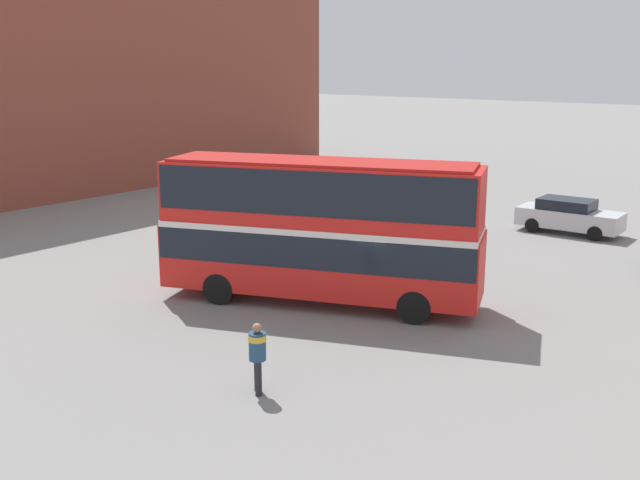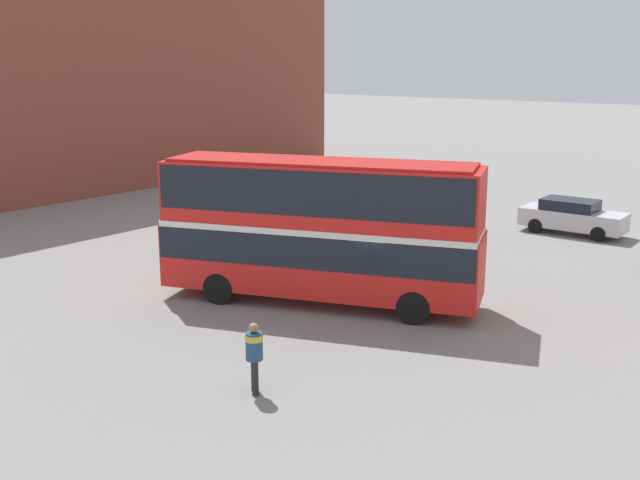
{
  "view_description": "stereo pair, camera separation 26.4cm",
  "coord_description": "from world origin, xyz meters",
  "px_view_note": "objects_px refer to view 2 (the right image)",
  "views": [
    {
      "loc": [
        13.0,
        -19.03,
        7.79
      ],
      "look_at": [
        -1.46,
        -0.55,
        2.11
      ],
      "focal_mm": 42.0,
      "sensor_mm": 36.0,
      "label": 1
    },
    {
      "loc": [
        13.21,
        -18.87,
        7.79
      ],
      "look_at": [
        -1.46,
        -0.55,
        2.11
      ],
      "focal_mm": 42.0,
      "sensor_mm": 36.0,
      "label": 2
    }
  ],
  "objects_px": {
    "double_decker_bus": "(320,223)",
    "parked_car_side_street": "(340,185)",
    "pedestrian_foreground": "(254,350)",
    "parked_car_kerb_near": "(572,216)"
  },
  "relations": [
    {
      "from": "pedestrian_foreground",
      "to": "parked_car_kerb_near",
      "type": "height_order",
      "value": "pedestrian_foreground"
    },
    {
      "from": "double_decker_bus",
      "to": "pedestrian_foreground",
      "type": "height_order",
      "value": "double_decker_bus"
    },
    {
      "from": "double_decker_bus",
      "to": "parked_car_side_street",
      "type": "height_order",
      "value": "double_decker_bus"
    },
    {
      "from": "pedestrian_foreground",
      "to": "parked_car_side_street",
      "type": "xyz_separation_m",
      "value": [
        -13.86,
        21.61,
        -0.25
      ]
    },
    {
      "from": "pedestrian_foreground",
      "to": "double_decker_bus",
      "type": "bearing_deg",
      "value": -111.71
    },
    {
      "from": "parked_car_kerb_near",
      "to": "parked_car_side_street",
      "type": "distance_m",
      "value": 13.55
    },
    {
      "from": "pedestrian_foreground",
      "to": "parked_car_kerb_near",
      "type": "xyz_separation_m",
      "value": [
        -0.31,
        21.35,
        -0.27
      ]
    },
    {
      "from": "double_decker_bus",
      "to": "parked_car_side_street",
      "type": "xyz_separation_m",
      "value": [
        -10.78,
        15.26,
        -1.85
      ]
    },
    {
      "from": "double_decker_bus",
      "to": "pedestrian_foreground",
      "type": "xyz_separation_m",
      "value": [
        3.08,
        -6.35,
        -1.61
      ]
    },
    {
      "from": "pedestrian_foreground",
      "to": "parked_car_kerb_near",
      "type": "distance_m",
      "value": 21.35
    }
  ]
}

